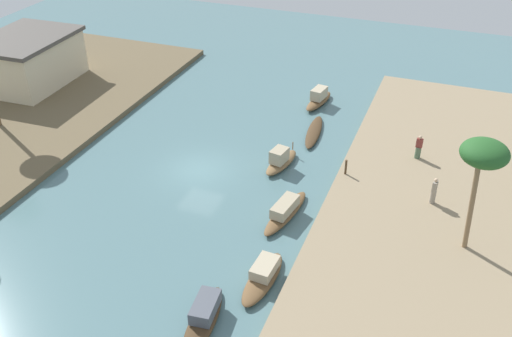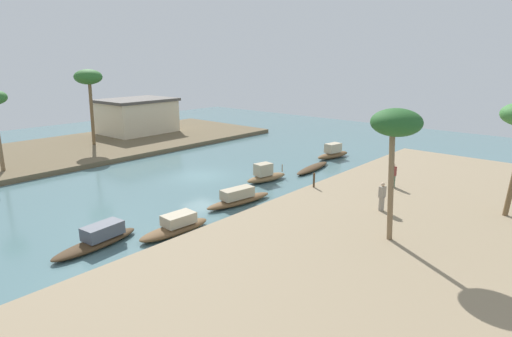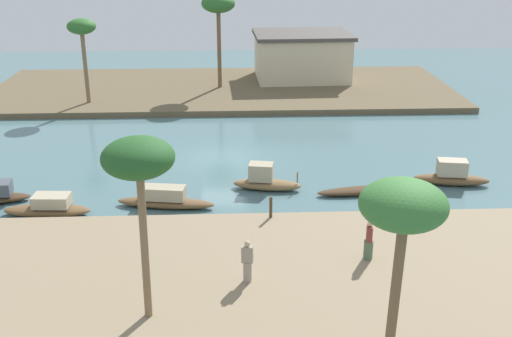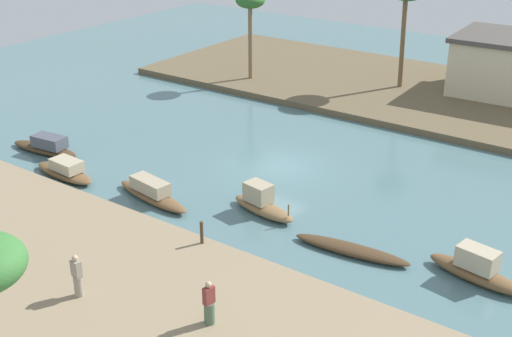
# 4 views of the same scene
# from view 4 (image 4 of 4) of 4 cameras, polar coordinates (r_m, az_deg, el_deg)

# --- Properties ---
(river_water) EXTENTS (68.56, 68.56, 0.00)m
(river_water) POSITION_cam_4_polar(r_m,az_deg,el_deg) (35.15, 1.91, 0.15)
(river_water) COLOR slate
(river_water) RESTS_ON ground
(riverbank_left) EXTENTS (37.03, 14.55, 0.42)m
(riverbank_left) POSITION_cam_4_polar(r_m,az_deg,el_deg) (25.12, -18.86, -11.35)
(riverbank_left) COLOR #937F60
(riverbank_left) RESTS_ON ground
(riverbank_right) EXTENTS (37.03, 14.55, 0.42)m
(riverbank_right) POSITION_cam_4_polar(r_m,az_deg,el_deg) (48.22, 12.41, 6.57)
(riverbank_right) COLOR brown
(riverbank_right) RESTS_ON ground
(sampan_open_hull) EXTENTS (4.58, 1.65, 1.03)m
(sampan_open_hull) POSITION_cam_4_polar(r_m,az_deg,el_deg) (38.51, -17.41, 1.82)
(sampan_open_hull) COLOR #47331E
(sampan_open_hull) RESTS_ON river_water
(sampan_with_red_awning) EXTENTS (4.00, 1.63, 1.35)m
(sampan_with_red_awning) POSITION_cam_4_polar(r_m,az_deg,el_deg) (26.82, 18.24, -8.12)
(sampan_with_red_awning) COLOR brown
(sampan_with_red_awning) RESTS_ON river_water
(sampan_midstream) EXTENTS (5.00, 1.49, 0.35)m
(sampan_midstream) POSITION_cam_4_polar(r_m,az_deg,el_deg) (27.58, 8.11, -6.84)
(sampan_midstream) COLOR #47331E
(sampan_midstream) RESTS_ON river_water
(sampan_downstream_large) EXTENTS (3.63, 1.65, 1.38)m
(sampan_downstream_large) POSITION_cam_4_polar(r_m,az_deg,el_deg) (30.27, 0.49, -2.97)
(sampan_downstream_large) COLOR brown
(sampan_downstream_large) RESTS_ON river_water
(sampan_near_left_bank) EXTENTS (4.12, 1.43, 1.01)m
(sampan_near_left_bank) POSITION_cam_4_polar(r_m,az_deg,el_deg) (35.10, -15.94, -0.18)
(sampan_near_left_bank) COLOR brown
(sampan_near_left_bank) RESTS_ON river_water
(sampan_upstream_small) EXTENTS (4.84, 1.71, 1.05)m
(sampan_upstream_small) POSITION_cam_4_polar(r_m,az_deg,el_deg) (31.80, -8.87, -2.04)
(sampan_upstream_small) COLOR brown
(sampan_upstream_small) RESTS_ON river_water
(person_on_near_bank) EXTENTS (0.41, 0.42, 1.62)m
(person_on_near_bank) POSITION_cam_4_polar(r_m,az_deg,el_deg) (22.56, -4.01, -11.57)
(person_on_near_bank) COLOR #4C664C
(person_on_near_bank) RESTS_ON riverbank_left
(person_by_mooring) EXTENTS (0.45, 0.35, 1.65)m
(person_by_mooring) POSITION_cam_4_polar(r_m,az_deg,el_deg) (24.57, -14.97, -8.89)
(person_by_mooring) COLOR gray
(person_by_mooring) RESTS_ON riverbank_left
(mooring_post) EXTENTS (0.14, 0.14, 0.98)m
(mooring_post) POSITION_cam_4_polar(r_m,az_deg,el_deg) (27.11, -4.64, -5.44)
(mooring_post) COLOR #4C3823
(mooring_post) RESTS_ON riverbank_left
(palm_tree_right_short) EXTENTS (2.05, 2.05, 6.13)m
(palm_tree_right_short) POSITION_cam_4_polar(r_m,az_deg,el_deg) (47.87, -0.50, 13.80)
(palm_tree_right_short) COLOR #7F6647
(palm_tree_right_short) RESTS_ON riverbank_right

